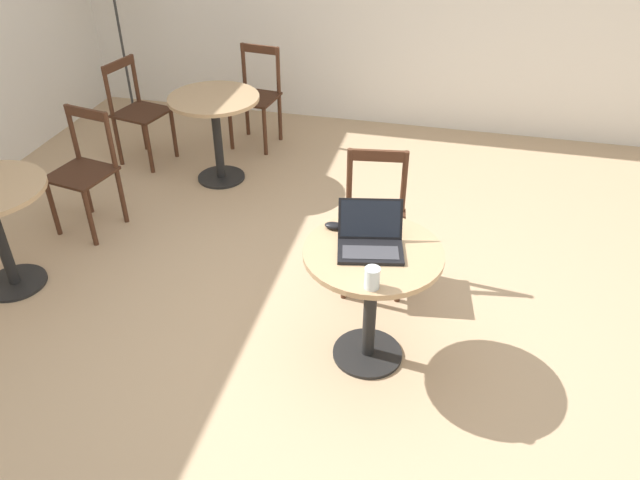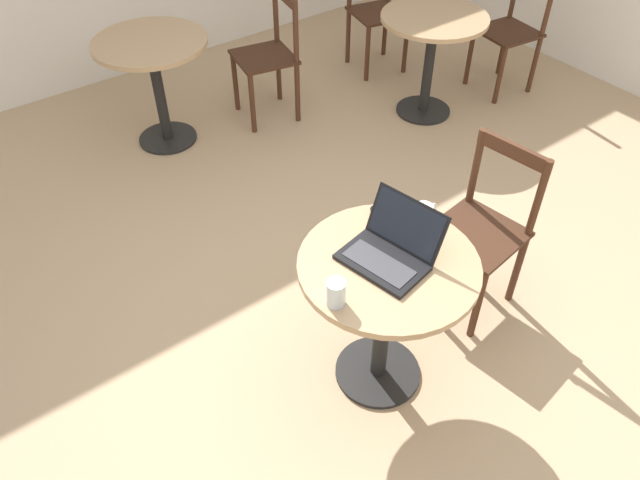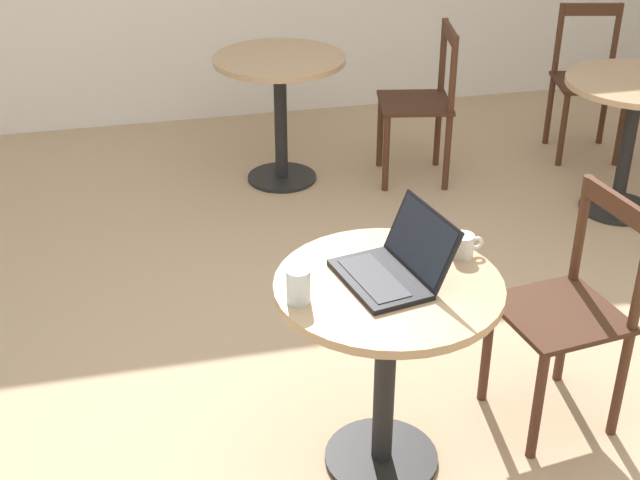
{
  "view_description": "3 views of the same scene",
  "coord_description": "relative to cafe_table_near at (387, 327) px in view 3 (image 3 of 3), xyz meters",
  "views": [
    {
      "loc": [
        -2.56,
        -0.52,
        2.51
      ],
      "look_at": [
        0.13,
        0.12,
        0.63
      ],
      "focal_mm": 35.0,
      "sensor_mm": 36.0,
      "label": 1
    },
    {
      "loc": [
        -1.25,
        -1.39,
        2.41
      ],
      "look_at": [
        -0.06,
        0.2,
        0.57
      ],
      "focal_mm": 35.0,
      "sensor_mm": 36.0,
      "label": 2
    },
    {
      "loc": [
        -0.75,
        -2.41,
        2.15
      ],
      "look_at": [
        -0.13,
        0.27,
        0.64
      ],
      "focal_mm": 50.0,
      "sensor_mm": 36.0,
      "label": 3
    }
  ],
  "objects": [
    {
      "name": "cafe_table_near",
      "position": [
        0.0,
        0.0,
        0.0
      ],
      "size": [
        0.71,
        0.71,
        0.72
      ],
      "color": "black",
      "rests_on": "ground_plane"
    },
    {
      "name": "laptop",
      "position": [
        0.02,
        0.02,
        0.21
      ],
      "size": [
        0.35,
        0.38,
        0.21
      ],
      "color": "black",
      "rests_on": "cafe_table_near"
    },
    {
      "name": "mouse",
      "position": [
        0.15,
        0.24,
        0.18
      ],
      "size": [
        0.06,
        0.1,
        0.03
      ],
      "color": "black",
      "rests_on": "cafe_table_near"
    },
    {
      "name": "ground_plane",
      "position": [
        0.02,
        0.19,
        -0.55
      ],
      "size": [
        16.0,
        16.0,
        0.0
      ],
      "primitive_type": "plane",
      "color": "tan"
    },
    {
      "name": "mug",
      "position": [
        0.28,
        0.11,
        0.2
      ],
      "size": [
        0.11,
        0.07,
        0.08
      ],
      "color": "silver",
      "rests_on": "cafe_table_near"
    },
    {
      "name": "cafe_table_mid",
      "position": [
        1.76,
        1.55,
        0.0
      ],
      "size": [
        0.71,
        0.71,
        0.72
      ],
      "color": "black",
      "rests_on": "ground_plane"
    },
    {
      "name": "chair_far_right",
      "position": [
        0.87,
        2.18,
        -0.11
      ],
      "size": [
        0.45,
        0.45,
        0.87
      ],
      "color": "#472819",
      "rests_on": "ground_plane"
    },
    {
      "name": "chair_near_right",
      "position": [
        0.69,
        0.09,
        -0.11
      ],
      "size": [
        0.43,
        0.43,
        0.87
      ],
      "color": "#472819",
      "rests_on": "ground_plane"
    },
    {
      "name": "cafe_table_far",
      "position": [
        0.1,
        2.33,
        0.0
      ],
      "size": [
        0.71,
        0.71,
        0.72
      ],
      "color": "black",
      "rests_on": "ground_plane"
    },
    {
      "name": "drinking_glass",
      "position": [
        -0.29,
        -0.04,
        0.22
      ],
      "size": [
        0.07,
        0.07,
        0.11
      ],
      "color": "silver",
      "rests_on": "cafe_table_near"
    },
    {
      "name": "chair_mid_back",
      "position": [
        1.94,
        2.32,
        -0.11
      ],
      "size": [
        0.46,
        0.46,
        0.87
      ],
      "color": "#472819",
      "rests_on": "ground_plane"
    }
  ]
}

